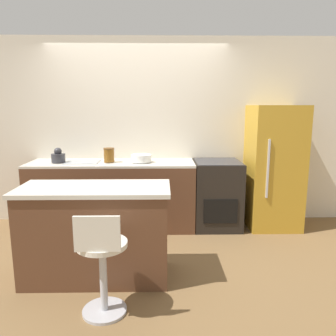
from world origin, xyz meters
TOP-DOWN VIEW (x-y plane):
  - ground_plane at (0.00, 0.00)m, footprint 14.00×14.00m
  - wall_back at (0.00, 0.69)m, footprint 8.00×0.06m
  - back_counter at (-0.33, 0.34)m, footprint 2.22×0.64m
  - kitchen_island at (-0.29, -1.02)m, footprint 1.42×0.61m
  - oven_range at (1.10, 0.34)m, footprint 0.63×0.66m
  - refrigerator at (1.87, 0.34)m, footprint 0.68×0.67m
  - stool_chair at (-0.13, -1.62)m, footprint 0.40×0.40m
  - kettle at (-1.03, 0.31)m, footprint 0.18×0.18m
  - mixing_bowl at (0.07, 0.31)m, footprint 0.27×0.27m
  - canister_jar at (-0.36, 0.31)m, footprint 0.15×0.15m

SIDE VIEW (x-z plane):
  - ground_plane at x=0.00m, z-range 0.00..0.00m
  - stool_chair at x=-0.13m, z-range 0.00..0.88m
  - back_counter at x=-0.33m, z-range 0.00..0.92m
  - kitchen_island at x=-0.29m, z-range 0.00..0.92m
  - oven_range at x=1.10m, z-range 0.00..0.92m
  - refrigerator at x=1.87m, z-range 0.00..1.67m
  - mixing_bowl at x=0.07m, z-range 0.92..1.02m
  - kettle at x=-1.03m, z-range 0.90..1.09m
  - canister_jar at x=-0.36m, z-range 0.92..1.11m
  - wall_back at x=0.00m, z-range 0.00..2.60m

